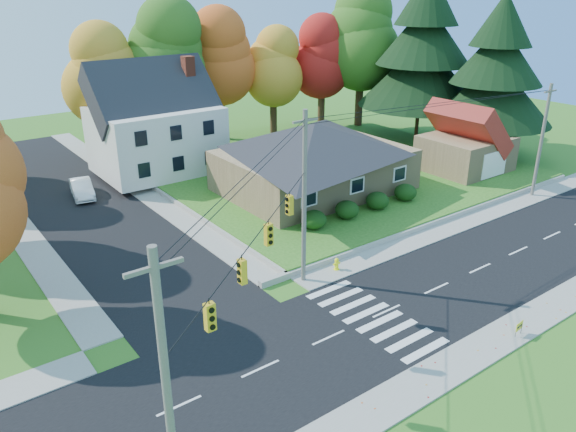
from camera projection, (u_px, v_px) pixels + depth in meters
name	position (u px, v px, depth m)	size (l,w,h in m)	color
ground	(387.00, 311.00, 29.50)	(120.00, 120.00, 0.00)	#3D7923
road_main	(387.00, 311.00, 29.50)	(90.00, 8.00, 0.02)	black
road_cross	(77.00, 201.00, 44.37)	(8.00, 44.00, 0.02)	black
sidewalk_north	(325.00, 274.00, 33.19)	(90.00, 2.00, 0.08)	#9C9A90
sidewalk_south	(465.00, 358.00, 25.78)	(90.00, 2.00, 0.08)	#9C9A90
lawn	(322.00, 165.00, 52.11)	(30.00, 30.00, 0.50)	#3D7923
ranch_house	(314.00, 156.00, 44.49)	(14.60, 10.60, 5.40)	tan
colonial_house	(156.00, 125.00, 48.51)	(10.40, 8.40, 9.60)	silver
garage	(466.00, 144.00, 49.37)	(7.30, 6.30, 4.60)	tan
hedge_row	(362.00, 205.00, 40.44)	(10.70, 1.70, 1.27)	#163A10
traffic_infrastructure	(372.00, 214.00, 28.43)	(38.10, 10.66, 10.00)	#666059
tree_lot_0	(103.00, 75.00, 50.39)	(6.72, 6.72, 12.51)	#3F2A19
tree_lot_1	(168.00, 56.00, 52.44)	(7.84, 7.84, 14.60)	#3F2A19
tree_lot_2	(219.00, 57.00, 56.73)	(7.28, 7.28, 13.56)	#3F2A19
tree_lot_3	(273.00, 67.00, 59.79)	(6.16, 6.16, 11.47)	#3F2A19
tree_lot_4	(322.00, 57.00, 62.10)	(6.72, 6.72, 12.51)	#3F2A19
tree_lot_5	(362.00, 38.00, 62.05)	(8.40, 8.40, 15.64)	#3F2A19
conifer_east_a	(423.00, 52.00, 57.01)	(12.80, 12.80, 16.96)	#3F2A19
conifer_east_b	(496.00, 72.00, 52.06)	(11.20, 11.20, 14.84)	#3F2A19
white_car	(82.00, 189.00, 44.87)	(1.50, 4.29, 1.42)	white
fire_hydrant	(337.00, 265.00, 33.53)	(0.46, 0.37, 0.82)	#FFFD0F
yard_sign	(519.00, 326.00, 27.20)	(0.64, 0.10, 0.80)	black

